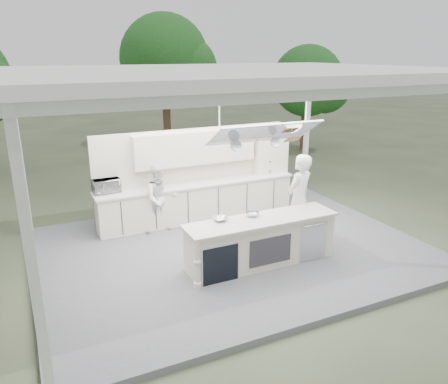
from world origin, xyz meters
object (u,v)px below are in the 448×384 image
demo_island (260,242)px  head_chef (299,200)px  sous_chef (160,198)px  back_counter (198,201)px

demo_island → head_chef: head_chef is taller
demo_island → sous_chef: size_ratio=1.94×
demo_island → back_counter: size_ratio=0.61×
head_chef → sous_chef: (-2.50, 1.92, -0.20)m
head_chef → sous_chef: size_ratio=1.25×
demo_island → sous_chef: 2.79m
back_counter → sous_chef: sous_chef is taller
demo_island → sous_chef: bearing=117.2°
demo_island → back_counter: 2.82m
demo_island → back_counter: same height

